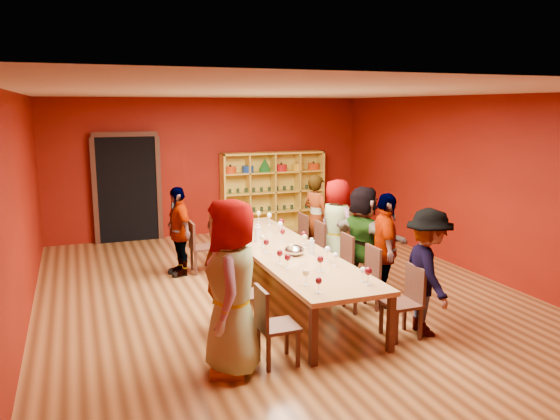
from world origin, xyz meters
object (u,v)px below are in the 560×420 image
(person_left_4, at_px, (179,231))
(person_right_0, at_px, (428,272))
(tasting_table, at_px, (284,252))
(wine_bottle, at_px, (249,216))
(person_left_1, at_px, (222,267))
(person_right_3, at_px, (337,226))
(spittoon_bowl, at_px, (294,250))
(chair_person_left_0, at_px, (271,322))
(chair_person_left_1, at_px, (242,291))
(chair_person_left_4, at_px, (199,244))
(shelving_unit, at_px, (272,188))
(chair_person_right_2, at_px, (340,260))
(person_right_1, at_px, (385,250))
(person_right_2, at_px, (363,238))
(chair_person_right_3, at_px, (314,245))
(person_left_0, at_px, (232,287))
(person_right_4, at_px, (316,218))
(chair_person_right_0, at_px, (407,298))
(chair_person_right_1, at_px, (366,275))
(chair_person_right_4, at_px, (298,236))

(person_left_4, bearing_deg, person_right_0, 25.24)
(tasting_table, bearing_deg, wine_bottle, 87.86)
(person_left_1, height_order, person_left_4, person_left_1)
(person_right_3, height_order, spittoon_bowl, person_right_3)
(chair_person_left_0, relative_size, person_left_1, 0.53)
(chair_person_left_0, distance_m, chair_person_left_1, 1.09)
(tasting_table, height_order, chair_person_left_4, chair_person_left_4)
(shelving_unit, height_order, spittoon_bowl, shelving_unit)
(chair_person_left_0, relative_size, chair_person_right_2, 1.00)
(chair_person_left_4, bearing_deg, person_left_1, -95.67)
(person_right_1, xyz_separation_m, person_right_2, (0.08, 0.78, -0.00))
(tasting_table, bearing_deg, person_right_3, 34.53)
(person_left_4, height_order, chair_person_right_3, person_left_4)
(person_right_1, bearing_deg, tasting_table, 76.90)
(person_left_0, bearing_deg, person_right_3, 155.12)
(chair_person_right_3, relative_size, wine_bottle, 2.72)
(person_left_4, distance_m, spittoon_bowl, 2.41)
(person_right_4, bearing_deg, spittoon_bowl, 128.10)
(shelving_unit, bearing_deg, person_right_1, -92.09)
(chair_person_left_1, xyz_separation_m, chair_person_right_0, (1.82, -0.97, 0.00))
(tasting_table, height_order, person_left_1, person_left_1)
(chair_person_left_1, height_order, person_right_0, person_right_0)
(tasting_table, height_order, chair_person_left_1, chair_person_left_1)
(person_right_0, xyz_separation_m, person_right_4, (0.08, 3.50, 0.00))
(person_left_0, bearing_deg, person_right_1, 131.82)
(person_right_0, bearing_deg, spittoon_bowl, 54.36)
(chair_person_right_0, xyz_separation_m, chair_person_right_2, (0.00, 1.79, 0.00))
(person_right_1, bearing_deg, person_left_0, 135.63)
(person_right_3, xyz_separation_m, spittoon_bowl, (-1.32, -1.30, 0.02))
(chair_person_right_1, distance_m, person_right_3, 1.84)
(tasting_table, height_order, person_right_3, person_right_3)
(chair_person_left_1, relative_size, chair_person_right_1, 1.00)
(wine_bottle, bearing_deg, chair_person_right_4, -19.02)
(spittoon_bowl, bearing_deg, chair_person_right_2, 19.71)
(person_right_4, bearing_deg, person_right_0, 158.69)
(person_left_0, bearing_deg, tasting_table, 163.64)
(wine_bottle, bearing_deg, person_right_0, -73.47)
(chair_person_right_3, bearing_deg, chair_person_left_0, -122.20)
(chair_person_left_1, distance_m, person_left_1, 0.43)
(chair_person_left_1, relative_size, chair_person_right_3, 1.00)
(person_right_0, bearing_deg, person_left_1, 83.17)
(person_left_0, height_order, chair_person_left_1, person_left_0)
(chair_person_left_4, bearing_deg, spittoon_bowl, -65.85)
(chair_person_left_1, bearing_deg, tasting_table, 44.14)
(shelving_unit, xyz_separation_m, chair_person_right_4, (-0.49, -2.67, -0.49))
(person_right_2, bearing_deg, chair_person_right_0, 155.00)
(chair_person_right_3, height_order, person_right_4, person_right_4)
(chair_person_left_4, xyz_separation_m, chair_person_right_3, (1.82, -0.76, 0.00))
(shelving_unit, bearing_deg, chair_person_right_3, -98.14)
(chair_person_left_1, height_order, person_left_1, person_left_1)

